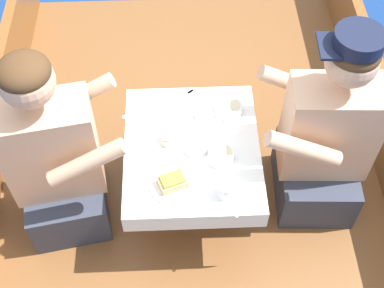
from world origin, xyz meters
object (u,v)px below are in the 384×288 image
(coffee_cup_port, at_px, (226,190))
(coffee_cup_starboard, at_px, (202,114))
(person_starboard, at_px, (325,140))
(sandwich, at_px, (172,181))
(person_port, at_px, (56,160))
(tin_can, at_px, (168,139))

(coffee_cup_port, xyz_separation_m, coffee_cup_starboard, (-0.08, 0.41, -0.01))
(person_starboard, height_order, sandwich, person_starboard)
(person_port, xyz_separation_m, sandwich, (0.51, -0.16, 0.05))
(coffee_cup_port, xyz_separation_m, tin_can, (-0.24, 0.28, -0.01))
(sandwich, xyz_separation_m, tin_can, (-0.02, 0.23, -0.00))
(coffee_cup_port, relative_size, tin_can, 1.45)
(sandwich, height_order, coffee_cup_starboard, coffee_cup_starboard)
(person_starboard, bearing_deg, tin_can, 1.91)
(person_starboard, height_order, coffee_cup_starboard, person_starboard)
(person_starboard, xyz_separation_m, tin_can, (-0.71, 0.01, 0.03))
(person_port, distance_m, person_starboard, 1.21)
(sandwich, distance_m, tin_can, 0.23)
(coffee_cup_port, relative_size, coffee_cup_starboard, 1.09)
(sandwich, relative_size, coffee_cup_starboard, 1.52)
(coffee_cup_port, bearing_deg, sandwich, 166.93)
(person_port, xyz_separation_m, coffee_cup_port, (0.73, -0.21, 0.05))
(coffee_cup_port, bearing_deg, tin_can, 130.15)
(person_starboard, relative_size, coffee_cup_starboard, 11.92)
(coffee_cup_port, bearing_deg, person_port, 163.62)
(sandwich, relative_size, coffee_cup_port, 1.39)
(person_starboard, relative_size, tin_can, 15.87)
(tin_can, bearing_deg, person_starboard, -0.64)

